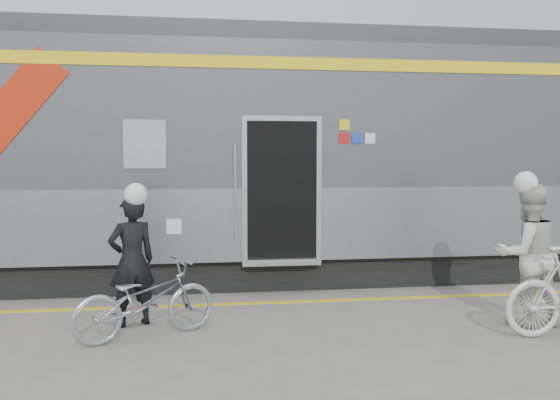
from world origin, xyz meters
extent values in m
plane|color=slate|center=(0.00, 0.00, 0.00)|extent=(90.00, 90.00, 0.00)
cube|color=black|center=(-1.84, 4.20, 0.25)|extent=(24.00, 2.70, 0.50)
cube|color=#9EA0A5|center=(-1.84, 4.20, 1.05)|extent=(24.00, 3.00, 1.10)
cube|color=#585B5F|center=(-1.84, 4.20, 2.70)|extent=(24.00, 3.00, 2.20)
cube|color=#38383A|center=(-1.84, 4.20, 3.95)|extent=(24.00, 2.64, 0.30)
cube|color=yellow|center=(-1.84, 2.69, 3.45)|extent=(24.00, 0.02, 0.18)
cube|color=black|center=(-1.64, 2.69, 2.25)|extent=(0.55, 0.02, 0.65)
cube|color=black|center=(0.36, 2.90, 1.55)|extent=(1.05, 0.45, 2.10)
cube|color=silver|center=(0.36, 2.69, 1.55)|extent=(1.20, 0.02, 2.25)
cylinder|color=silver|center=(-0.34, 2.67, 1.55)|extent=(0.04, 0.04, 1.40)
cube|color=silver|center=(0.36, 2.65, 0.52)|extent=(1.05, 0.25, 0.06)
cube|color=yellow|center=(1.31, 2.69, 2.55)|extent=(0.16, 0.01, 0.16)
cube|color=#B51416|center=(1.31, 2.69, 2.35)|extent=(0.16, 0.01, 0.16)
cube|color=#1B3FB1|center=(1.51, 2.69, 2.35)|extent=(0.16, 0.01, 0.16)
cube|color=silver|center=(1.71, 2.69, 2.35)|extent=(0.16, 0.01, 0.16)
cube|color=silver|center=(-1.24, 2.69, 1.05)|extent=(0.22, 0.01, 0.22)
cube|color=yellow|center=(0.00, 2.15, 0.00)|extent=(24.00, 0.12, 0.01)
imported|color=black|center=(-1.70, 1.28, 0.80)|extent=(0.69, 0.59, 1.59)
imported|color=#A2A6AA|center=(-1.50, 0.73, 0.44)|extent=(1.76, 1.22, 0.88)
imported|color=beige|center=(3.10, 0.63, 0.87)|extent=(0.85, 0.67, 1.73)
sphere|color=white|center=(-1.70, 1.28, 1.73)|extent=(0.28, 0.28, 0.28)
sphere|color=white|center=(3.10, 0.63, 1.87)|extent=(0.28, 0.28, 0.28)
camera|label=1|loc=(-0.94, -6.05, 2.04)|focal=38.00mm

